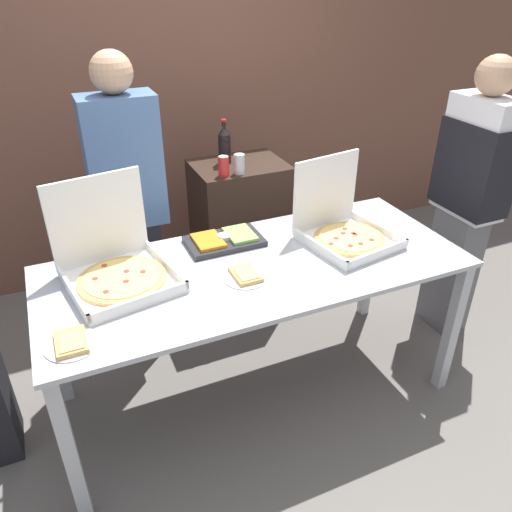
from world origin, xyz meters
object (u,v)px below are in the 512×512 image
soda_can_colored (224,166)px  pizza_box_near_left (344,227)px  paper_plate_front_right (246,275)px  soda_bottle (225,144)px  person_guest_cap (130,208)px  person_server_vest (470,189)px  pizza_box_near_right (116,264)px  veggie_tray (224,240)px  paper_plate_front_center (71,343)px  soda_can_silver (239,164)px

soda_can_colored → pizza_box_near_left: bearing=-59.3°
paper_plate_front_right → soda_bottle: size_ratio=0.81×
soda_bottle → person_guest_cap: bearing=-160.7°
pizza_box_near_left → person_guest_cap: person_guest_cap is taller
paper_plate_front_right → soda_bottle: 1.14m
soda_can_colored → person_server_vest: bearing=-26.6°
pizza_box_near_right → person_guest_cap: person_guest_cap is taller
person_guest_cap → person_server_vest: 2.02m
pizza_box_near_left → soda_can_colored: size_ratio=4.11×
pizza_box_near_right → person_server_vest: person_server_vest is taller
veggie_tray → soda_can_colored: size_ratio=3.25×
pizza_box_near_left → paper_plate_front_center: 1.49m
soda_bottle → person_guest_cap: (-0.68, -0.24, -0.22)m
person_guest_cap → person_server_vest: person_guest_cap is taller
soda_can_silver → paper_plate_front_right: bearing=-110.4°
paper_plate_front_right → soda_can_colored: size_ratio=1.84×
soda_bottle → person_guest_cap: 0.75m
pizza_box_near_left → veggie_tray: pizza_box_near_left is taller
paper_plate_front_center → veggie_tray: size_ratio=0.53×
soda_bottle → soda_can_colored: soda_bottle is taller
paper_plate_front_center → soda_can_colored: soda_can_colored is taller
paper_plate_front_right → paper_plate_front_center: 0.84m
pizza_box_near_right → paper_plate_front_center: size_ratio=2.60×
person_guest_cap → person_server_vest: size_ratio=1.03×
paper_plate_front_center → person_guest_cap: size_ratio=0.12×
soda_can_colored → person_server_vest: size_ratio=0.07×
paper_plate_front_right → soda_can_colored: bearing=76.0°
paper_plate_front_center → soda_bottle: (1.12, 1.24, 0.30)m
pizza_box_near_right → person_guest_cap: size_ratio=0.31×
soda_bottle → soda_can_colored: size_ratio=2.28×
pizza_box_near_left → soda_can_colored: (-0.42, 0.71, 0.17)m
pizza_box_near_left → person_server_vest: person_server_vest is taller
pizza_box_near_left → person_guest_cap: (-1.01, 0.68, 0.01)m
person_guest_cap → paper_plate_front_center: bearing=66.1°
paper_plate_front_center → paper_plate_front_right: bearing=12.4°
veggie_tray → person_server_vest: size_ratio=0.23×
soda_can_colored → paper_plate_front_right: bearing=-104.0°
paper_plate_front_right → pizza_box_near_right: bearing=157.5°
soda_can_silver → veggie_tray: bearing=-120.7°
paper_plate_front_right → person_server_vest: size_ratio=0.13×
soda_can_colored → person_guest_cap: (-0.59, -0.02, -0.16)m
soda_can_colored → person_guest_cap: person_guest_cap is taller
veggie_tray → paper_plate_front_right: bearing=-93.9°
pizza_box_near_right → pizza_box_near_left: 1.20m
person_server_vest → soda_bottle: bearing=54.7°
soda_bottle → soda_can_silver: size_ratio=2.28×
veggie_tray → paper_plate_front_center: bearing=-147.7°
paper_plate_front_center → person_server_vest: size_ratio=0.12×
pizza_box_near_left → person_guest_cap: bearing=136.4°
paper_plate_front_center → person_guest_cap: person_guest_cap is taller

